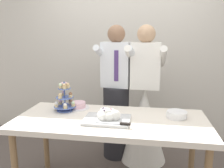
# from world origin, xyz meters

# --- Properties ---
(rear_wall) EXTENTS (5.20, 0.10, 2.90)m
(rear_wall) POSITION_xyz_m (0.00, 1.47, 1.45)
(rear_wall) COLOR beige
(rear_wall) RESTS_ON ground_plane
(dessert_table) EXTENTS (1.80, 0.80, 0.78)m
(dessert_table) POSITION_xyz_m (0.00, 0.00, 0.70)
(dessert_table) COLOR silver
(dessert_table) RESTS_ON ground_plane
(cupcake_stand) EXTENTS (0.23, 0.23, 0.31)m
(cupcake_stand) POSITION_xyz_m (-0.51, 0.16, 0.90)
(cupcake_stand) COLOR #4C66B2
(cupcake_stand) RESTS_ON dessert_table
(main_cake_tray) EXTENTS (0.44, 0.31, 0.13)m
(main_cake_tray) POSITION_xyz_m (-0.02, -0.06, 0.82)
(main_cake_tray) COLOR silver
(main_cake_tray) RESTS_ON dessert_table
(plate_stack) EXTENTS (0.19, 0.19, 0.07)m
(plate_stack) POSITION_xyz_m (0.61, 0.12, 0.81)
(plate_stack) COLOR white
(plate_stack) RESTS_ON dessert_table
(round_cake) EXTENTS (0.24, 0.24, 0.07)m
(round_cake) POSITION_xyz_m (-0.40, 0.26, 0.80)
(round_cake) COLOR white
(round_cake) RESTS_ON dessert_table
(person_groom) EXTENTS (0.52, 0.55, 1.66)m
(person_groom) POSITION_xyz_m (-0.05, 0.72, 0.75)
(person_groom) COLOR #232328
(person_groom) RESTS_ON ground_plane
(person_bride) EXTENTS (0.56, 0.56, 1.66)m
(person_bride) POSITION_xyz_m (0.30, 0.69, 0.58)
(person_bride) COLOR white
(person_bride) RESTS_ON ground_plane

